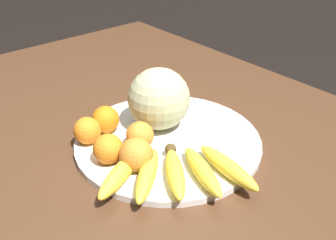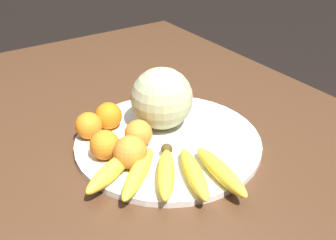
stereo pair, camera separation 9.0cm
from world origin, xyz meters
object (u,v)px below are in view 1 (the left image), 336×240
Objects in this scene: orange_front_right at (106,119)px; orange_back_left at (136,154)px; fruit_bowl at (168,141)px; orange_back_right at (87,131)px; orange_mid_center at (108,149)px; kitchen_table at (165,164)px; produce_tag at (135,154)px; melon at (158,99)px; banana_bunch at (175,172)px; orange_front_left at (140,135)px.

orange_back_left is at bearing -10.77° from orange_front_right.
fruit_bowl is 0.19m from orange_back_right.
fruit_bowl is 6.67× the size of orange_mid_center.
orange_mid_center is (0.02, -0.18, 0.14)m from kitchen_table.
orange_back_left is 0.06m from produce_tag.
melon is 0.52× the size of banana_bunch.
orange_mid_center is (-0.00, -0.08, 0.00)m from orange_front_left.
orange_front_right is 0.12m from orange_mid_center.
orange_mid_center is at bearing -152.12° from orange_back_left.
orange_back_left is 1.13× the size of orange_back_right.
orange_mid_center reaches higher than kitchen_table.
orange_front_right is at bearing -176.23° from produce_tag.
orange_back_right is at bearing -170.07° from orange_back_left.
melon is 2.30× the size of orange_front_right.
produce_tag reaches higher than kitchen_table.
orange_back_left is at bearing -27.05° from produce_tag.
banana_bunch is at bearing 15.92° from orange_back_right.
orange_front_left is at bearing 89.89° from orange_mid_center.
orange_front_right is at bearing -127.21° from kitchen_table.
orange_front_right is (-0.09, -0.11, 0.14)m from kitchen_table.
orange_back_left reaches higher than orange_back_right.
orange_front_right is at bearing 149.81° from orange_mid_center.
orange_front_left is at bearing 11.41° from orange_front_right.
melon is 0.21m from banana_bunch.
orange_back_right is at bearing -106.59° from melon.
orange_back_left is (0.08, -0.14, 0.14)m from kitchen_table.
orange_mid_center is (0.04, -0.17, -0.04)m from melon.
banana_bunch is 0.14m from orange_front_left.
melon is 2.29× the size of orange_mid_center.
banana_bunch is at bearing 1.78° from orange_front_right.
fruit_bowl is 0.08m from orange_front_left.
orange_front_left reaches higher than produce_tag.
orange_front_right is at bearing -168.59° from orange_front_left.
orange_back_left is at bearing -70.27° from fruit_bowl.
fruit_bowl is at bearing -30.24° from kitchen_table.
kitchen_table is at bearing 113.19° from produce_tag.
melon is (-0.06, 0.02, 0.08)m from fruit_bowl.
orange_mid_center reaches higher than fruit_bowl.
fruit_bowl is 0.16m from orange_mid_center.
orange_mid_center reaches higher than orange_front_left.
kitchen_table is 0.16m from produce_tag.
fruit_bowl is at bearing 96.86° from produce_tag.
fruit_bowl is at bearing 79.17° from orange_front_left.
orange_front_left is at bearing -63.74° from melon.
orange_back_left reaches higher than banana_bunch.
orange_front_right reaches higher than kitchen_table.
orange_front_left is (-0.14, 0.01, 0.01)m from banana_bunch.
melon reaches higher than banana_bunch.
orange_back_left reaches higher than fruit_bowl.
orange_back_left is (0.17, -0.03, 0.00)m from orange_front_right.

